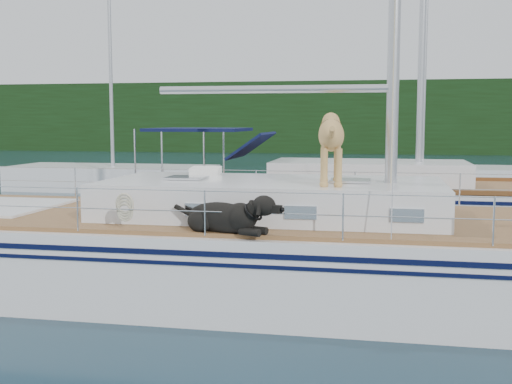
# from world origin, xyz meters

# --- Properties ---
(ground) EXTENTS (120.00, 120.00, 0.00)m
(ground) POSITION_xyz_m (0.00, 0.00, 0.00)
(ground) COLOR black
(ground) RESTS_ON ground
(tree_line) EXTENTS (90.00, 3.00, 6.00)m
(tree_line) POSITION_xyz_m (0.00, 45.00, 3.00)
(tree_line) COLOR black
(tree_line) RESTS_ON ground
(shore_bank) EXTENTS (92.00, 1.00, 1.20)m
(shore_bank) POSITION_xyz_m (0.00, 46.20, 0.60)
(shore_bank) COLOR #595147
(shore_bank) RESTS_ON ground
(main_sailboat) EXTENTS (12.00, 4.00, 14.01)m
(main_sailboat) POSITION_xyz_m (0.11, -0.01, 0.68)
(main_sailboat) COLOR white
(main_sailboat) RESTS_ON ground
(neighbor_sailboat) EXTENTS (11.00, 3.50, 13.30)m
(neighbor_sailboat) POSITION_xyz_m (1.06, 6.47, 0.63)
(neighbor_sailboat) COLOR white
(neighbor_sailboat) RESTS_ON ground
(bg_boat_west) EXTENTS (8.00, 3.00, 11.65)m
(bg_boat_west) POSITION_xyz_m (-8.00, 14.00, 0.45)
(bg_boat_west) COLOR white
(bg_boat_west) RESTS_ON ground
(bg_boat_center) EXTENTS (7.20, 3.00, 11.65)m
(bg_boat_center) POSITION_xyz_m (4.00, 16.00, 0.45)
(bg_boat_center) COLOR white
(bg_boat_center) RESTS_ON ground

